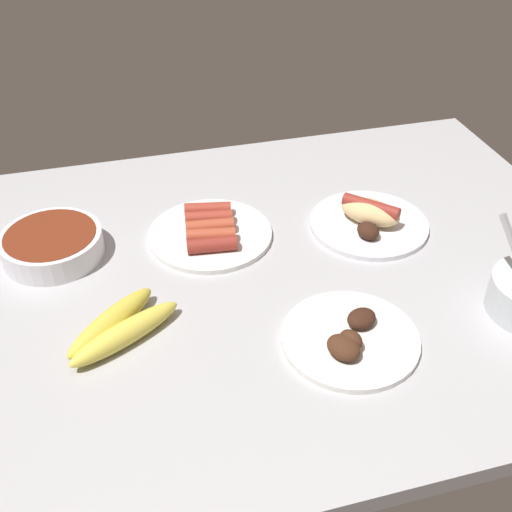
{
  "coord_description": "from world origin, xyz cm",
  "views": [
    {
      "loc": [
        24.84,
        80.9,
        67.28
      ],
      "look_at": [
        3.14,
        0.09,
        3.0
      ],
      "focal_mm": 43.98,
      "sensor_mm": 36.0,
      "label": 1
    }
  ],
  "objects_px": {
    "plate_hotdog_assembled": "(369,219)",
    "plate_grilled_meat": "(350,338)",
    "plate_sausages": "(210,231)",
    "bowl_chili": "(52,244)",
    "banana_bunch": "(118,327)"
  },
  "relations": [
    {
      "from": "plate_sausages",
      "to": "plate_hotdog_assembled",
      "type": "bearing_deg",
      "value": 170.99
    },
    {
      "from": "plate_hotdog_assembled",
      "to": "plate_sausages",
      "type": "bearing_deg",
      "value": -9.01
    },
    {
      "from": "plate_grilled_meat",
      "to": "bowl_chili",
      "type": "height_order",
      "value": "bowl_chili"
    },
    {
      "from": "banana_bunch",
      "to": "bowl_chili",
      "type": "height_order",
      "value": "bowl_chili"
    },
    {
      "from": "plate_sausages",
      "to": "bowl_chili",
      "type": "distance_m",
      "value": 0.28
    },
    {
      "from": "plate_hotdog_assembled",
      "to": "plate_grilled_meat",
      "type": "xyz_separation_m",
      "value": [
        0.15,
        0.27,
        -0.01
      ]
    },
    {
      "from": "plate_hotdog_assembled",
      "to": "bowl_chili",
      "type": "height_order",
      "value": "plate_hotdog_assembled"
    },
    {
      "from": "plate_sausages",
      "to": "plate_grilled_meat",
      "type": "distance_m",
      "value": 0.35
    },
    {
      "from": "plate_hotdog_assembled",
      "to": "banana_bunch",
      "type": "relative_size",
      "value": 1.17
    },
    {
      "from": "plate_hotdog_assembled",
      "to": "banana_bunch",
      "type": "distance_m",
      "value": 0.51
    },
    {
      "from": "banana_bunch",
      "to": "bowl_chili",
      "type": "bearing_deg",
      "value": -68.31
    },
    {
      "from": "plate_sausages",
      "to": "plate_grilled_meat",
      "type": "relative_size",
      "value": 1.09
    },
    {
      "from": "plate_grilled_meat",
      "to": "bowl_chili",
      "type": "bearing_deg",
      "value": -38.45
    },
    {
      "from": "bowl_chili",
      "to": "plate_sausages",
      "type": "bearing_deg",
      "value": 176.76
    },
    {
      "from": "plate_grilled_meat",
      "to": "bowl_chili",
      "type": "relative_size",
      "value": 1.18
    }
  ]
}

